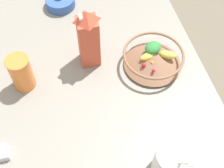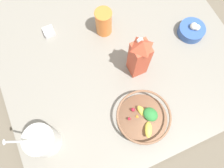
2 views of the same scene
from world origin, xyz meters
name	(u,v)px [view 2 (image 2 of 2)]	position (x,y,z in m)	size (l,w,h in m)	color
ground_plane	(114,51)	(0.00, 0.00, 0.00)	(6.00, 6.00, 0.00)	#665B4C
countertop	(114,49)	(0.00, 0.00, 0.02)	(1.13, 1.13, 0.04)	gray
fruit_bowl	(143,117)	(0.03, 0.37, 0.08)	(0.23, 0.23, 0.09)	brown
milk_carton	(139,57)	(-0.05, 0.15, 0.16)	(0.07, 0.07, 0.25)	#CC4C33
yogurt_tub	(42,141)	(0.44, 0.30, 0.12)	(0.14, 0.12, 0.25)	white
drinking_cup	(104,22)	(0.01, -0.11, 0.11)	(0.08, 0.08, 0.14)	orange
spice_jar	(49,32)	(0.26, -0.20, 0.05)	(0.05, 0.05, 0.03)	silver
garlic_bowl	(192,30)	(-0.38, 0.08, 0.06)	(0.13, 0.13, 0.07)	#3356A3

